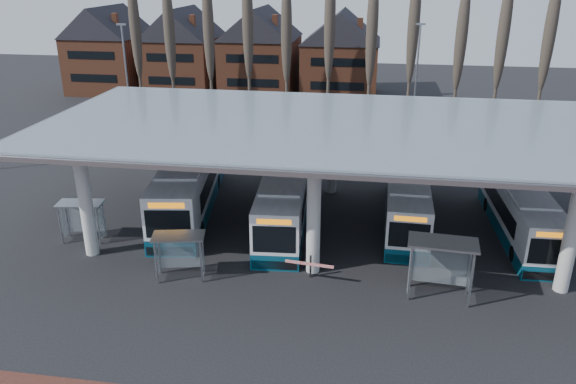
% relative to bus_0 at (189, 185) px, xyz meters
% --- Properties ---
extents(ground, '(140.00, 140.00, 0.00)m').
position_rel_bus_0_xyz_m(ground, '(8.61, -9.09, -1.67)').
color(ground, black).
rests_on(ground, ground).
extents(station_canopy, '(32.00, 16.00, 6.34)m').
position_rel_bus_0_xyz_m(station_canopy, '(8.61, -1.09, 4.01)').
color(station_canopy, silver).
rests_on(station_canopy, ground).
extents(poplar_row, '(45.10, 1.10, 14.50)m').
position_rel_bus_0_xyz_m(poplar_row, '(8.61, 23.91, 7.11)').
color(poplar_row, '#473D33').
rests_on(poplar_row, ground).
extents(townhouse_row, '(36.80, 10.30, 12.25)m').
position_rel_bus_0_xyz_m(townhouse_row, '(-7.14, 34.91, 4.27)').
color(townhouse_row, brown).
rests_on(townhouse_row, ground).
extents(lamp_post_a, '(0.80, 0.16, 10.17)m').
position_rel_bus_0_xyz_m(lamp_post_a, '(-9.39, 12.91, 3.67)').
color(lamp_post_a, slate).
rests_on(lamp_post_a, ground).
extents(lamp_post_b, '(0.80, 0.16, 10.17)m').
position_rel_bus_0_xyz_m(lamp_post_b, '(14.61, 16.91, 3.67)').
color(lamp_post_b, slate).
rests_on(lamp_post_b, ground).
extents(bus_0, '(4.56, 13.01, 3.54)m').
position_rel_bus_0_xyz_m(bus_0, '(0.00, 0.00, 0.00)').
color(bus_0, white).
rests_on(bus_0, ground).
extents(bus_1, '(3.34, 11.85, 3.25)m').
position_rel_bus_0_xyz_m(bus_1, '(6.26, -1.06, -0.14)').
color(bus_1, white).
rests_on(bus_1, ground).
extents(bus_2, '(2.59, 11.10, 3.07)m').
position_rel_bus_0_xyz_m(bus_2, '(13.50, 0.35, -0.22)').
color(bus_2, white).
rests_on(bus_2, ground).
extents(bus_3, '(2.74, 10.95, 3.02)m').
position_rel_bus_0_xyz_m(bus_3, '(19.86, -0.45, -0.25)').
color(bus_3, white).
rests_on(bus_3, ground).
extents(shelter_0, '(2.62, 1.56, 2.30)m').
position_rel_bus_0_xyz_m(shelter_0, '(-4.62, -5.01, 0.00)').
color(shelter_0, gray).
rests_on(shelter_0, ground).
extents(shelter_1, '(2.73, 1.75, 2.35)m').
position_rel_bus_0_xyz_m(shelter_1, '(2.17, -8.15, 0.04)').
color(shelter_1, gray).
rests_on(shelter_1, ground).
extents(shelter_2, '(3.24, 1.81, 2.90)m').
position_rel_bus_0_xyz_m(shelter_2, '(14.71, -7.94, 0.44)').
color(shelter_2, gray).
rests_on(shelter_2, ground).
extents(barrier, '(2.41, 0.79, 1.21)m').
position_rel_bus_0_xyz_m(barrier, '(8.57, -7.66, -0.73)').
color(barrier, black).
rests_on(barrier, ground).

